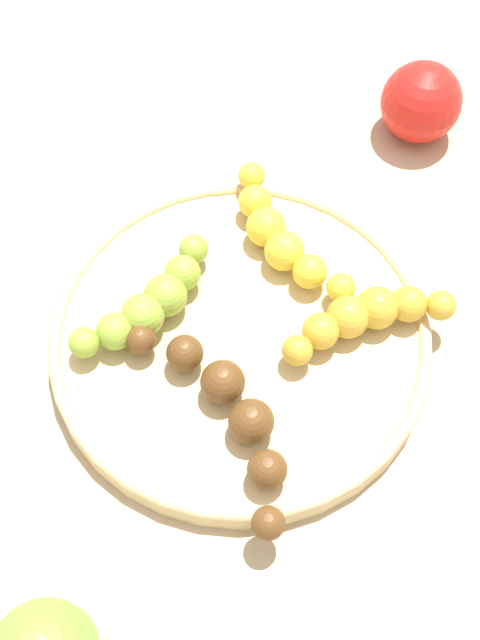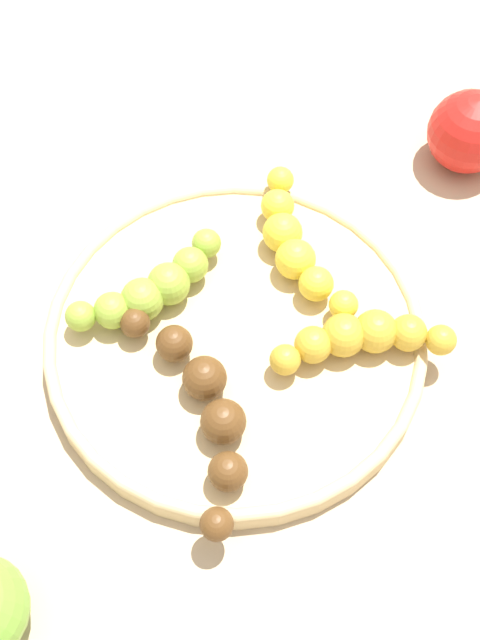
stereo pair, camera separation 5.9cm
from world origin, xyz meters
name	(u,v)px [view 2 (the right image)]	position (x,y,z in m)	size (l,w,h in m)	color
ground_plane	(240,345)	(0.00, 0.00, 0.00)	(2.40, 2.40, 0.00)	tan
fruit_bowl	(240,337)	(0.00, 0.00, 0.01)	(0.29, 0.29, 0.02)	#D1B784
banana_yellow	(299,244)	(0.07, -0.05, 0.04)	(0.15, 0.07, 0.03)	yellow
banana_green	(157,288)	(0.03, 0.06, 0.04)	(0.09, 0.12, 0.03)	#8CAD38
banana_overripe	(207,404)	(-0.07, 0.02, 0.04)	(0.18, 0.09, 0.03)	#593819
banana_spotted	(365,338)	(-0.01, -0.09, 0.04)	(0.05, 0.14, 0.03)	gold
apple_red	(473,132)	(0.19, -0.20, 0.04)	(0.07, 0.07, 0.07)	red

